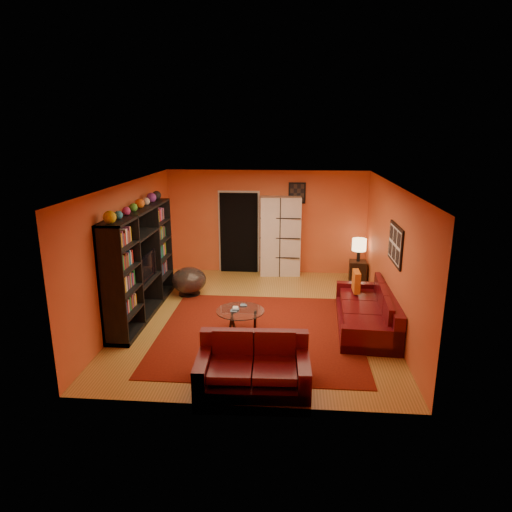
# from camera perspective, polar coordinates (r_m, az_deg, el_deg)

# --- Properties ---
(floor) EXTENTS (6.00, 6.00, 0.00)m
(floor) POSITION_cam_1_polar(r_m,az_deg,el_deg) (9.05, 0.15, -7.63)
(floor) COLOR olive
(floor) RESTS_ON ground
(ceiling) EXTENTS (6.00, 6.00, 0.00)m
(ceiling) POSITION_cam_1_polar(r_m,az_deg,el_deg) (8.37, 0.16, 8.95)
(ceiling) COLOR white
(ceiling) RESTS_ON wall_back
(wall_back) EXTENTS (6.00, 0.00, 6.00)m
(wall_back) POSITION_cam_1_polar(r_m,az_deg,el_deg) (11.54, 1.33, 4.24)
(wall_back) COLOR #D1572D
(wall_back) RESTS_ON floor
(wall_front) EXTENTS (6.00, 0.00, 6.00)m
(wall_front) POSITION_cam_1_polar(r_m,az_deg,el_deg) (5.79, -2.19, -7.45)
(wall_front) COLOR #D1572D
(wall_front) RESTS_ON floor
(wall_left) EXTENTS (0.00, 6.00, 6.00)m
(wall_left) POSITION_cam_1_polar(r_m,az_deg,el_deg) (9.15, -15.64, 0.66)
(wall_left) COLOR #D1572D
(wall_left) RESTS_ON floor
(wall_right) EXTENTS (0.00, 6.00, 6.00)m
(wall_right) POSITION_cam_1_polar(r_m,az_deg,el_deg) (8.79, 16.62, -0.02)
(wall_right) COLOR #D1572D
(wall_right) RESTS_ON floor
(rug) EXTENTS (3.60, 3.60, 0.01)m
(rug) POSITION_cam_1_polar(r_m,az_deg,el_deg) (8.40, 0.46, -9.49)
(rug) COLOR #551109
(rug) RESTS_ON floor
(doorway) EXTENTS (0.95, 0.10, 2.04)m
(doorway) POSITION_cam_1_polar(r_m,az_deg,el_deg) (11.62, -2.15, 2.90)
(doorway) COLOR black
(doorway) RESTS_ON floor
(wall_art_right) EXTENTS (0.03, 1.00, 0.70)m
(wall_art_right) POSITION_cam_1_polar(r_m,az_deg,el_deg) (8.43, 17.05, 1.40)
(wall_art_right) COLOR black
(wall_art_right) RESTS_ON wall_right
(wall_art_back) EXTENTS (0.42, 0.03, 0.52)m
(wall_art_back) POSITION_cam_1_polar(r_m,az_deg,el_deg) (11.37, 5.16, 7.85)
(wall_art_back) COLOR black
(wall_art_back) RESTS_ON wall_back
(entertainment_unit) EXTENTS (0.45, 3.00, 2.10)m
(entertainment_unit) POSITION_cam_1_polar(r_m,az_deg,el_deg) (9.15, -14.21, -0.88)
(entertainment_unit) COLOR black
(entertainment_unit) RESTS_ON floor
(tv) EXTENTS (0.90, 0.12, 0.52)m
(tv) POSITION_cam_1_polar(r_m,az_deg,el_deg) (9.14, -13.91, -1.34)
(tv) COLOR black
(tv) RESTS_ON entertainment_unit
(sofa) EXTENTS (1.14, 2.50, 0.85)m
(sofa) POSITION_cam_1_polar(r_m,az_deg,el_deg) (8.82, 14.14, -6.78)
(sofa) COLOR #44090F
(sofa) RESTS_ON rug
(loveseat) EXTENTS (1.64, 1.02, 0.85)m
(loveseat) POSITION_cam_1_polar(r_m,az_deg,el_deg) (6.75, -0.35, -13.51)
(loveseat) COLOR #44090F
(loveseat) RESTS_ON rug
(throw_pillow) EXTENTS (0.12, 0.42, 0.42)m
(throw_pillow) POSITION_cam_1_polar(r_m,az_deg,el_deg) (9.35, 12.42, -3.11)
(throw_pillow) COLOR orange
(throw_pillow) RESTS_ON sofa
(coffee_table) EXTENTS (0.86, 0.86, 0.43)m
(coffee_table) POSITION_cam_1_polar(r_m,az_deg,el_deg) (8.23, -1.97, -7.12)
(coffee_table) COLOR silver
(coffee_table) RESTS_ON floor
(storage_cabinet) EXTENTS (1.03, 0.53, 1.98)m
(storage_cabinet) POSITION_cam_1_polar(r_m,az_deg,el_deg) (11.39, 3.04, 2.48)
(storage_cabinet) COLOR silver
(storage_cabinet) RESTS_ON floor
(bowl_chair) EXTENTS (0.76, 0.76, 0.62)m
(bowl_chair) POSITION_cam_1_polar(r_m,az_deg,el_deg) (10.23, -8.37, -3.03)
(bowl_chair) COLOR black
(bowl_chair) RESTS_ON floor
(side_table) EXTENTS (0.43, 0.43, 0.50)m
(side_table) POSITION_cam_1_polar(r_m,az_deg,el_deg) (11.31, 12.57, -1.86)
(side_table) COLOR black
(side_table) RESTS_ON floor
(table_lamp) EXTENTS (0.33, 0.33, 0.56)m
(table_lamp) POSITION_cam_1_polar(r_m,az_deg,el_deg) (11.14, 12.77, 1.32)
(table_lamp) COLOR black
(table_lamp) RESTS_ON side_table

